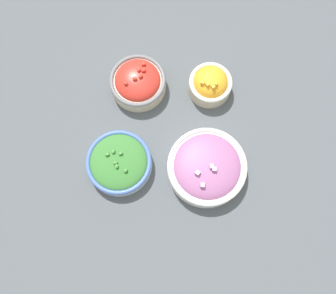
{
  "coord_description": "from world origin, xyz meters",
  "views": [
    {
      "loc": [
        0.25,
        0.02,
        1.0
      ],
      "look_at": [
        0.0,
        0.0,
        0.03
      ],
      "focal_mm": 40.0,
      "sensor_mm": 36.0,
      "label": 1
    }
  ],
  "objects_px": {
    "bowl_cherry_tomatoes": "(138,82)",
    "bowl_squash": "(210,84)",
    "bowl_broccoli": "(119,163)",
    "bowl_red_onion": "(207,167)"
  },
  "relations": [
    {
      "from": "bowl_red_onion",
      "to": "bowl_squash",
      "type": "relative_size",
      "value": 1.74
    },
    {
      "from": "bowl_broccoli",
      "to": "bowl_cherry_tomatoes",
      "type": "distance_m",
      "value": 0.23
    },
    {
      "from": "bowl_red_onion",
      "to": "bowl_squash",
      "type": "xyz_separation_m",
      "value": [
        -0.24,
        -0.01,
        0.0
      ]
    },
    {
      "from": "bowl_broccoli",
      "to": "bowl_red_onion",
      "type": "xyz_separation_m",
      "value": [
        -0.01,
        0.23,
        0.01
      ]
    },
    {
      "from": "bowl_cherry_tomatoes",
      "to": "bowl_squash",
      "type": "relative_size",
      "value": 1.31
    },
    {
      "from": "bowl_cherry_tomatoes",
      "to": "bowl_broccoli",
      "type": "bearing_deg",
      "value": -6.09
    },
    {
      "from": "bowl_red_onion",
      "to": "bowl_cherry_tomatoes",
      "type": "xyz_separation_m",
      "value": [
        -0.23,
        -0.21,
        -0.0
      ]
    },
    {
      "from": "bowl_cherry_tomatoes",
      "to": "bowl_squash",
      "type": "height_order",
      "value": "bowl_squash"
    },
    {
      "from": "bowl_red_onion",
      "to": "bowl_squash",
      "type": "height_order",
      "value": "bowl_squash"
    },
    {
      "from": "bowl_red_onion",
      "to": "bowl_cherry_tomatoes",
      "type": "relative_size",
      "value": 1.33
    }
  ]
}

